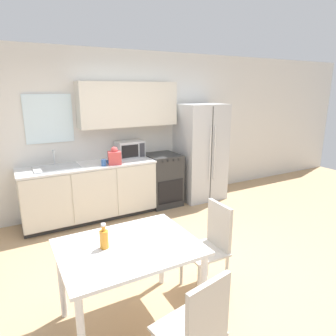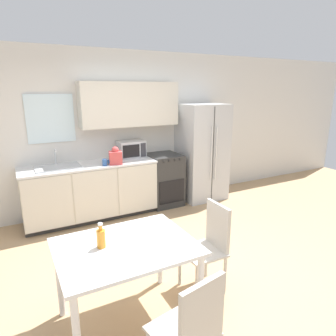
# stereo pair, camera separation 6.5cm
# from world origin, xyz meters

# --- Properties ---
(ground_plane) EXTENTS (12.00, 12.00, 0.00)m
(ground_plane) POSITION_xyz_m (0.00, 0.00, 0.00)
(ground_plane) COLOR tan
(wall_back) EXTENTS (12.00, 0.38, 2.70)m
(wall_back) POSITION_xyz_m (0.05, 2.09, 1.43)
(wall_back) COLOR silver
(wall_back) RESTS_ON ground_plane
(kitchen_counter) EXTENTS (2.10, 0.65, 0.91)m
(kitchen_counter) POSITION_xyz_m (-0.41, 1.78, 0.46)
(kitchen_counter) COLOR #333333
(kitchen_counter) RESTS_ON ground_plane
(oven_range) EXTENTS (0.56, 0.63, 0.93)m
(oven_range) POSITION_xyz_m (0.92, 1.79, 0.46)
(oven_range) COLOR #2D2D2D
(oven_range) RESTS_ON ground_plane
(refrigerator) EXTENTS (0.83, 0.73, 1.80)m
(refrigerator) POSITION_xyz_m (1.72, 1.75, 0.90)
(refrigerator) COLOR silver
(refrigerator) RESTS_ON ground_plane
(kitchen_sink) EXTENTS (0.66, 0.43, 0.25)m
(kitchen_sink) POSITION_xyz_m (-0.89, 1.79, 0.93)
(kitchen_sink) COLOR #B7BABC
(kitchen_sink) RESTS_ON kitchen_counter
(microwave) EXTENTS (0.46, 0.31, 0.29)m
(microwave) POSITION_xyz_m (0.35, 1.91, 1.06)
(microwave) COLOR #B7BABC
(microwave) RESTS_ON kitchen_counter
(coffee_mug) EXTENTS (0.11, 0.08, 0.10)m
(coffee_mug) POSITION_xyz_m (-0.21, 1.58, 0.96)
(coffee_mug) COLOR #335999
(coffee_mug) RESTS_ON kitchen_counter
(grocery_bag_0) EXTENTS (0.23, 0.21, 0.28)m
(grocery_bag_0) POSITION_xyz_m (-0.04, 1.59, 1.03)
(grocery_bag_0) COLOR #D14C4C
(grocery_bag_0) RESTS_ON kitchen_counter
(dining_table) EXTENTS (1.15, 0.89, 0.78)m
(dining_table) POSITION_xyz_m (-0.72, -0.66, 0.67)
(dining_table) COLOR white
(dining_table) RESTS_ON ground_plane
(dining_chair_near) EXTENTS (0.47, 0.47, 0.93)m
(dining_chair_near) POSITION_xyz_m (-0.57, -1.48, 0.54)
(dining_chair_near) COLOR beige
(dining_chair_near) RESTS_ON ground_plane
(dining_chair_side) EXTENTS (0.41, 0.41, 0.93)m
(dining_chair_side) POSITION_xyz_m (0.23, -0.58, 0.54)
(dining_chair_side) COLOR beige
(dining_chair_side) RESTS_ON ground_plane
(drink_bottle) EXTENTS (0.07, 0.07, 0.22)m
(drink_bottle) POSITION_xyz_m (-0.91, -0.60, 0.87)
(drink_bottle) COLOR orange
(drink_bottle) RESTS_ON dining_table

